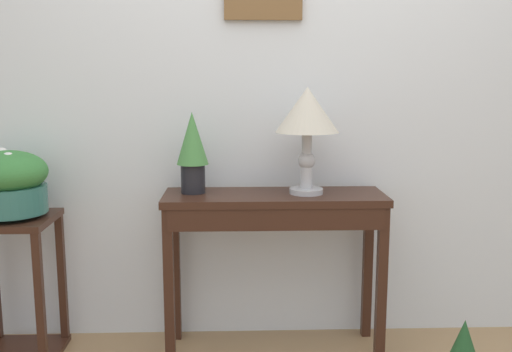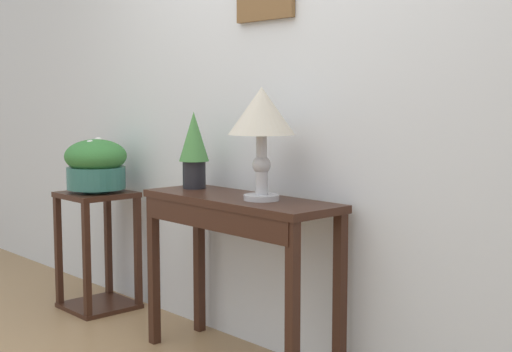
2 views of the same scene
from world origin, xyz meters
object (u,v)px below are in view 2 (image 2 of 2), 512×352
Objects in this scene: console_table at (236,227)px; potted_plant_on_console at (194,146)px; table_lamp at (262,117)px; pedestal_stand_left at (98,251)px; planter_bowl_wide at (96,164)px.

potted_plant_on_console reaches higher than console_table.
table_lamp reaches higher than pedestal_stand_left.
table_lamp is 1.30× the size of potted_plant_on_console.
console_table is at bearing 0.87° from planter_bowl_wide.
console_table is 1.26m from pedestal_stand_left.
table_lamp reaches higher than console_table.
console_table is 1.50× the size of pedestal_stand_left.
planter_bowl_wide is at bearing -178.35° from table_lamp.
potted_plant_on_console is at bearing 5.14° from pedestal_stand_left.
console_table reaches higher than pedestal_stand_left.
planter_bowl_wide reaches higher than console_table.
planter_bowl_wide is at bearing -52.39° from pedestal_stand_left.
console_table is 0.53m from table_lamp.
console_table is 0.52m from potted_plant_on_console.
table_lamp is 1.40× the size of planter_bowl_wide.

